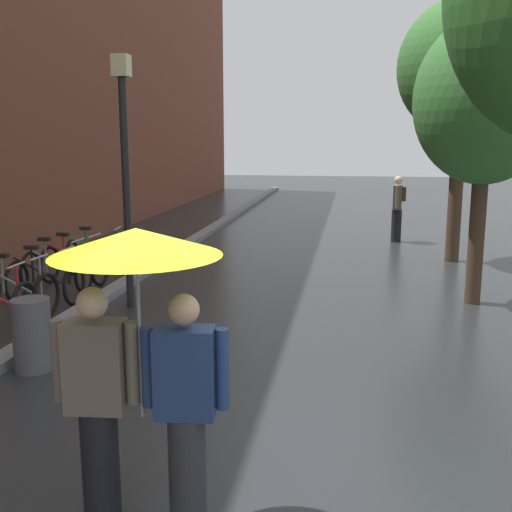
% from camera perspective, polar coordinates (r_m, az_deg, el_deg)
% --- Properties ---
extents(ground_plane, '(80.00, 80.00, 0.00)m').
position_cam_1_polar(ground_plane, '(4.98, -2.48, -21.30)').
color(ground_plane, '#26282B').
extents(kerb_strip, '(0.30, 36.00, 0.12)m').
position_cam_1_polar(kerb_strip, '(14.92, -6.86, 0.88)').
color(kerb_strip, slate).
rests_on(kerb_strip, ground).
extents(street_tree_1, '(2.22, 2.22, 4.54)m').
position_cam_1_polar(street_tree_1, '(10.31, 20.76, 13.40)').
color(street_tree_1, '#473323').
rests_on(street_tree_1, ground).
extents(street_tree_2, '(2.72, 2.72, 5.53)m').
position_cam_1_polar(street_tree_2, '(13.89, 18.88, 16.27)').
color(street_tree_2, '#473323').
rests_on(street_tree_2, ground).
extents(parked_bicycle_1, '(1.12, 0.76, 0.96)m').
position_cam_1_polar(parked_bicycle_1, '(9.88, -21.60, -3.16)').
color(parked_bicycle_1, black).
rests_on(parked_bicycle_1, ground).
extents(parked_bicycle_2, '(1.10, 0.74, 0.96)m').
position_cam_1_polar(parked_bicycle_2, '(10.44, -19.19, -2.27)').
color(parked_bicycle_2, black).
rests_on(parked_bicycle_2, ground).
extents(parked_bicycle_3, '(1.10, 0.73, 0.96)m').
position_cam_1_polar(parked_bicycle_3, '(11.22, -18.16, -1.32)').
color(parked_bicycle_3, black).
rests_on(parked_bicycle_3, ground).
extents(parked_bicycle_4, '(1.12, 0.76, 0.96)m').
position_cam_1_polar(parked_bicycle_4, '(11.68, -16.66, -0.76)').
color(parked_bicycle_4, black).
rests_on(parked_bicycle_4, ground).
extents(parked_bicycle_5, '(1.16, 0.83, 0.96)m').
position_cam_1_polar(parked_bicycle_5, '(12.38, -14.69, -0.01)').
color(parked_bicycle_5, black).
rests_on(parked_bicycle_5, ground).
extents(couple_under_umbrella, '(1.19, 1.12, 2.10)m').
position_cam_1_polar(couple_under_umbrella, '(4.12, -10.94, -7.12)').
color(couple_under_umbrella, black).
rests_on(couple_under_umbrella, ground).
extents(street_lamp_post, '(0.24, 0.24, 3.88)m').
position_cam_1_polar(street_lamp_post, '(9.61, -12.17, 8.57)').
color(street_lamp_post, black).
rests_on(street_lamp_post, ground).
extents(litter_bin, '(0.44, 0.44, 0.85)m').
position_cam_1_polar(litter_bin, '(7.55, -20.26, -6.94)').
color(litter_bin, '#4C4C51').
rests_on(litter_bin, ground).
extents(pedestrian_walking_midground, '(0.35, 0.59, 1.71)m').
position_cam_1_polar(pedestrian_walking_midground, '(16.19, 13.14, 4.49)').
color(pedestrian_walking_midground, black).
rests_on(pedestrian_walking_midground, ground).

